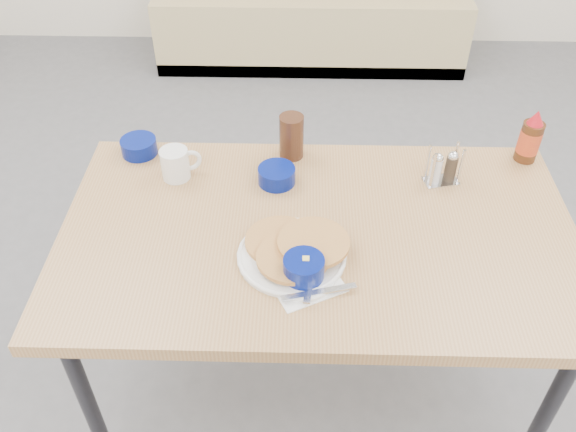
{
  "coord_description": "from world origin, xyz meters",
  "views": [
    {
      "loc": [
        -0.05,
        -0.95,
        1.88
      ],
      "look_at": [
        -0.08,
        0.24,
        0.82
      ],
      "focal_mm": 38.0,
      "sensor_mm": 36.0,
      "label": 1
    }
  ],
  "objects_px": {
    "creamer_bowl": "(139,147)",
    "amber_tumbler": "(291,137)",
    "grits_setting": "(304,271)",
    "pancake_plate": "(294,251)",
    "booth_bench": "(311,2)",
    "syrup_bottle": "(530,139)",
    "coffee_mug": "(176,163)",
    "dining_table": "(318,246)",
    "condiment_caddy": "(443,170)",
    "butter_bowl": "(277,175)"
  },
  "relations": [
    {
      "from": "creamer_bowl",
      "to": "condiment_caddy",
      "type": "xyz_separation_m",
      "value": [
        0.92,
        -0.12,
        0.02
      ]
    },
    {
      "from": "pancake_plate",
      "to": "condiment_caddy",
      "type": "relative_size",
      "value": 2.51
    },
    {
      "from": "syrup_bottle",
      "to": "creamer_bowl",
      "type": "bearing_deg",
      "value": 180.0
    },
    {
      "from": "coffee_mug",
      "to": "grits_setting",
      "type": "distance_m",
      "value": 0.55
    },
    {
      "from": "booth_bench",
      "to": "syrup_bottle",
      "type": "relative_size",
      "value": 11.0
    },
    {
      "from": "booth_bench",
      "to": "creamer_bowl",
      "type": "relative_size",
      "value": 17.13
    },
    {
      "from": "dining_table",
      "to": "amber_tumbler",
      "type": "xyz_separation_m",
      "value": [
        -0.08,
        0.34,
        0.13
      ]
    },
    {
      "from": "butter_bowl",
      "to": "pancake_plate",
      "type": "bearing_deg",
      "value": -79.73
    },
    {
      "from": "grits_setting",
      "to": "amber_tumbler",
      "type": "bearing_deg",
      "value": 94.57
    },
    {
      "from": "pancake_plate",
      "to": "condiment_caddy",
      "type": "xyz_separation_m",
      "value": [
        0.43,
        0.32,
        0.02
      ]
    },
    {
      "from": "coffee_mug",
      "to": "butter_bowl",
      "type": "xyz_separation_m",
      "value": [
        0.3,
        -0.02,
        -0.02
      ]
    },
    {
      "from": "booth_bench",
      "to": "butter_bowl",
      "type": "bearing_deg",
      "value": -92.98
    },
    {
      "from": "creamer_bowl",
      "to": "condiment_caddy",
      "type": "bearing_deg",
      "value": -7.41
    },
    {
      "from": "grits_setting",
      "to": "amber_tumbler",
      "type": "xyz_separation_m",
      "value": [
        -0.04,
        0.52,
        0.04
      ]
    },
    {
      "from": "condiment_caddy",
      "to": "syrup_bottle",
      "type": "relative_size",
      "value": 0.7
    },
    {
      "from": "creamer_bowl",
      "to": "amber_tumbler",
      "type": "height_order",
      "value": "amber_tumbler"
    },
    {
      "from": "condiment_caddy",
      "to": "booth_bench",
      "type": "bearing_deg",
      "value": 85.53
    },
    {
      "from": "butter_bowl",
      "to": "amber_tumbler",
      "type": "relative_size",
      "value": 0.78
    },
    {
      "from": "booth_bench",
      "to": "butter_bowl",
      "type": "xyz_separation_m",
      "value": [
        -0.12,
        -2.33,
        0.43
      ]
    },
    {
      "from": "amber_tumbler",
      "to": "booth_bench",
      "type": "bearing_deg",
      "value": 87.89
    },
    {
      "from": "booth_bench",
      "to": "amber_tumbler",
      "type": "bearing_deg",
      "value": -92.11
    },
    {
      "from": "pancake_plate",
      "to": "coffee_mug",
      "type": "bearing_deg",
      "value": 137.08
    },
    {
      "from": "grits_setting",
      "to": "coffee_mug",
      "type": "bearing_deg",
      "value": 132.96
    },
    {
      "from": "dining_table",
      "to": "pancake_plate",
      "type": "bearing_deg",
      "value": -122.7
    },
    {
      "from": "booth_bench",
      "to": "amber_tumbler",
      "type": "distance_m",
      "value": 2.25
    },
    {
      "from": "dining_table",
      "to": "creamer_bowl",
      "type": "bearing_deg",
      "value": 148.52
    },
    {
      "from": "syrup_bottle",
      "to": "grits_setting",
      "type": "bearing_deg",
      "value": -142.52
    },
    {
      "from": "butter_bowl",
      "to": "syrup_bottle",
      "type": "bearing_deg",
      "value": 10.03
    },
    {
      "from": "booth_bench",
      "to": "amber_tumbler",
      "type": "xyz_separation_m",
      "value": [
        -0.08,
        -2.19,
        0.48
      ]
    },
    {
      "from": "pancake_plate",
      "to": "grits_setting",
      "type": "height_order",
      "value": "grits_setting"
    },
    {
      "from": "butter_bowl",
      "to": "condiment_caddy",
      "type": "distance_m",
      "value": 0.49
    },
    {
      "from": "grits_setting",
      "to": "booth_bench",
      "type": "bearing_deg",
      "value": 89.17
    },
    {
      "from": "coffee_mug",
      "to": "creamer_bowl",
      "type": "distance_m",
      "value": 0.18
    },
    {
      "from": "grits_setting",
      "to": "pancake_plate",
      "type": "bearing_deg",
      "value": 108.49
    },
    {
      "from": "dining_table",
      "to": "creamer_bowl",
      "type": "relative_size",
      "value": 12.62
    },
    {
      "from": "grits_setting",
      "to": "syrup_bottle",
      "type": "bearing_deg",
      "value": 37.48
    },
    {
      "from": "butter_bowl",
      "to": "syrup_bottle",
      "type": "relative_size",
      "value": 0.64
    },
    {
      "from": "creamer_bowl",
      "to": "amber_tumbler",
      "type": "bearing_deg",
      "value": 0.0
    },
    {
      "from": "booth_bench",
      "to": "syrup_bottle",
      "type": "xyz_separation_m",
      "value": [
        0.64,
        -2.19,
        0.48
      ]
    },
    {
      "from": "coffee_mug",
      "to": "butter_bowl",
      "type": "bearing_deg",
      "value": -3.72
    },
    {
      "from": "pancake_plate",
      "to": "booth_bench",
      "type": "bearing_deg",
      "value": 88.58
    },
    {
      "from": "booth_bench",
      "to": "dining_table",
      "type": "bearing_deg",
      "value": -90.0
    },
    {
      "from": "dining_table",
      "to": "grits_setting",
      "type": "bearing_deg",
      "value": -102.22
    },
    {
      "from": "creamer_bowl",
      "to": "syrup_bottle",
      "type": "relative_size",
      "value": 0.64
    },
    {
      "from": "booth_bench",
      "to": "grits_setting",
      "type": "relative_size",
      "value": 7.88
    },
    {
      "from": "condiment_caddy",
      "to": "dining_table",
      "type": "bearing_deg",
      "value": -162.19
    },
    {
      "from": "condiment_caddy",
      "to": "butter_bowl",
      "type": "bearing_deg",
      "value": 168.38
    },
    {
      "from": "booth_bench",
      "to": "pancake_plate",
      "type": "relative_size",
      "value": 6.22
    },
    {
      "from": "butter_bowl",
      "to": "syrup_bottle",
      "type": "distance_m",
      "value": 0.77
    },
    {
      "from": "coffee_mug",
      "to": "amber_tumbler",
      "type": "relative_size",
      "value": 0.85
    }
  ]
}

